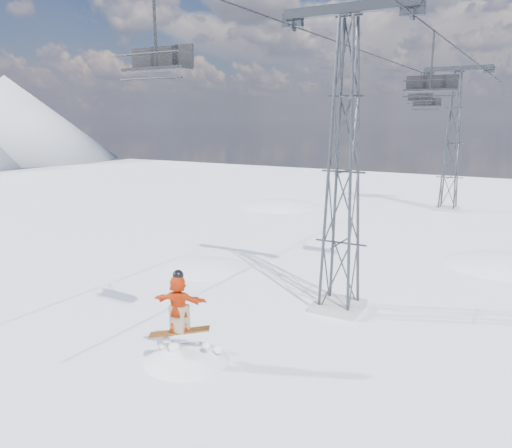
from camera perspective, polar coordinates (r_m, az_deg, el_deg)
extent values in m
plane|color=white|center=(14.35, -5.93, -19.43)|extent=(120.00, 120.00, 0.00)
sphere|color=white|center=(28.75, -5.27, -19.77)|extent=(16.00, 16.00, 16.00)
sphere|color=white|center=(32.64, 24.69, -20.51)|extent=(20.00, 20.00, 20.00)
sphere|color=white|center=(46.08, 2.72, -10.82)|extent=(22.00, 22.00, 22.00)
cube|color=#999999|center=(20.35, 9.40, -9.23)|extent=(1.80, 1.80, 0.30)
cube|color=#313439|center=(19.37, 10.61, 23.08)|extent=(5.00, 0.35, 0.35)
cube|color=#313439|center=(20.17, 4.22, 22.21)|extent=(0.80, 0.25, 0.50)
cube|color=#313439|center=(18.71, 17.47, 22.53)|extent=(0.80, 0.25, 0.50)
cube|color=#999999|center=(43.95, 20.98, 1.63)|extent=(1.80, 1.80, 0.30)
cube|color=#313439|center=(43.51, 22.12, 16.15)|extent=(5.00, 0.35, 0.35)
cube|color=#313439|center=(43.87, 19.14, 16.06)|extent=(0.80, 0.25, 0.50)
cube|color=#313439|center=(43.22, 25.09, 15.68)|extent=(0.80, 0.25, 0.50)
cylinder|color=black|center=(30.80, 14.03, 17.98)|extent=(0.06, 51.00, 0.06)
cylinder|color=black|center=(29.86, 22.56, 17.64)|extent=(0.06, 51.00, 0.06)
cone|color=slate|center=(103.05, -26.47, 10.80)|extent=(38.00, 38.00, 15.00)
sphere|color=white|center=(17.26, -7.76, -20.40)|extent=(4.40, 4.40, 4.40)
cube|color=#AB5A16|center=(15.71, -8.74, -12.08)|extent=(1.77, 1.23, 0.28)
imported|color=red|center=(15.36, -8.84, -8.96)|extent=(1.74, 1.01, 1.79)
cube|color=#8B7456|center=(15.54, -8.79, -10.62)|extent=(0.59, 0.52, 0.82)
sphere|color=black|center=(15.07, -8.95, -5.85)|extent=(0.33, 0.33, 0.33)
cylinder|color=black|center=(13.49, -11.51, 21.58)|extent=(0.08, 0.08, 2.17)
cube|color=black|center=(13.35, -11.31, 16.98)|extent=(1.98, 0.44, 0.08)
cube|color=black|center=(13.54, -10.73, 18.19)|extent=(1.98, 0.06, 0.54)
cylinder|color=black|center=(13.14, -12.00, 15.95)|extent=(1.98, 0.06, 0.06)
cylinder|color=black|center=(13.16, -12.27, 18.53)|extent=(1.98, 0.05, 0.05)
cylinder|color=black|center=(22.14, 19.49, 17.19)|extent=(0.08, 0.08, 2.26)
cube|color=black|center=(22.05, 19.28, 14.28)|extent=(2.06, 0.46, 0.08)
cube|color=black|center=(22.29, 19.45, 15.03)|extent=(2.06, 0.06, 0.57)
cylinder|color=black|center=(21.79, 19.10, 13.65)|extent=(2.06, 0.06, 0.06)
cylinder|color=black|center=(21.77, 19.19, 15.27)|extent=(2.06, 0.05, 0.05)
cylinder|color=black|center=(41.25, 18.31, 14.70)|extent=(0.07, 0.07, 2.06)
cube|color=black|center=(41.20, 18.21, 13.27)|extent=(1.87, 0.42, 0.07)
cube|color=black|center=(41.41, 18.30, 13.65)|extent=(1.87, 0.06, 0.51)
cylinder|color=black|center=(40.97, 18.12, 12.96)|extent=(1.87, 0.06, 0.06)
cylinder|color=black|center=(40.94, 18.16, 13.75)|extent=(1.87, 0.05, 0.05)
cylinder|color=black|center=(43.67, 18.99, 14.24)|extent=(0.09, 0.09, 2.41)
cube|color=black|center=(43.63, 18.88, 12.66)|extent=(2.19, 0.49, 0.09)
cube|color=black|center=(43.87, 18.97, 13.08)|extent=(2.19, 0.07, 0.60)
cylinder|color=black|center=(43.35, 18.78, 12.31)|extent=(2.19, 0.07, 0.07)
cylinder|color=black|center=(43.31, 18.82, 13.18)|extent=(2.19, 0.05, 0.05)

